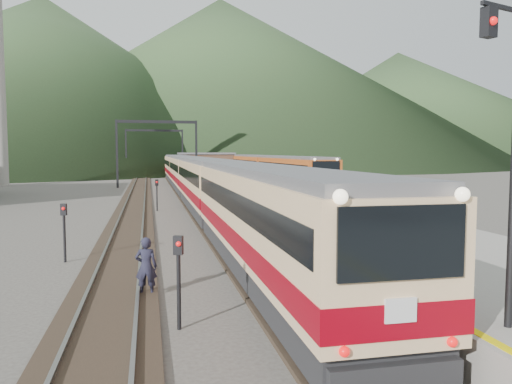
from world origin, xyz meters
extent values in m
cube|color=black|center=(0.00, 40.00, 0.06)|extent=(2.60, 200.00, 0.12)
cube|color=slate|center=(-0.72, 40.00, 0.16)|extent=(0.10, 200.00, 0.14)
cube|color=slate|center=(0.72, 40.00, 0.16)|extent=(0.10, 200.00, 0.14)
cube|color=black|center=(-5.00, 40.00, 0.06)|extent=(2.60, 200.00, 0.12)
cube|color=slate|center=(-5.72, 40.00, 0.16)|extent=(0.10, 200.00, 0.14)
cube|color=slate|center=(-4.28, 40.00, 0.16)|extent=(0.10, 200.00, 0.14)
cube|color=black|center=(11.50, 40.00, 0.06)|extent=(2.60, 200.00, 0.12)
cube|color=slate|center=(10.78, 40.00, 0.16)|extent=(0.10, 200.00, 0.14)
cube|color=slate|center=(12.22, 40.00, 0.16)|extent=(0.10, 200.00, 0.14)
cube|color=gray|center=(5.60, 38.00, 0.50)|extent=(8.00, 100.00, 1.00)
cube|color=black|center=(-7.50, 55.00, 4.00)|extent=(0.25, 0.25, 8.00)
cube|color=black|center=(1.80, 55.00, 4.00)|extent=(0.25, 0.25, 8.00)
cube|color=black|center=(-2.85, 55.00, 7.80)|extent=(9.30, 0.22, 0.35)
cube|color=black|center=(-7.50, 80.00, 4.00)|extent=(0.25, 0.25, 8.00)
cube|color=black|center=(1.80, 80.00, 4.00)|extent=(0.25, 0.25, 8.00)
cube|color=black|center=(-2.85, 80.00, 7.80)|extent=(9.30, 0.22, 0.35)
cube|color=#513728|center=(5.60, 78.00, 2.40)|extent=(9.00, 4.00, 2.80)
cube|color=slate|center=(5.60, 78.00, 3.95)|extent=(9.40, 4.40, 0.30)
cone|color=#314727|center=(-40.00, 190.00, 30.00)|extent=(180.00, 180.00, 60.00)
cone|color=#314727|center=(30.00, 230.00, 37.50)|extent=(220.00, 220.00, 75.00)
cone|color=#314727|center=(110.00, 210.00, 25.00)|extent=(160.00, 160.00, 50.00)
cube|color=#E3B985|center=(0.00, 10.40, 1.86)|extent=(2.68, 18.01, 3.27)
cube|color=#E3B985|center=(0.00, 28.91, 1.86)|extent=(2.68, 18.01, 3.27)
cube|color=#E3B985|center=(0.00, 47.41, 1.86)|extent=(2.68, 18.01, 3.27)
cube|color=#E3B985|center=(0.00, 65.92, 1.86)|extent=(2.68, 18.01, 3.27)
cube|color=#A64B1A|center=(11.50, 46.61, 2.13)|extent=(3.11, 20.90, 3.79)
cube|color=#A64B1A|center=(11.50, 68.01, 2.13)|extent=(3.11, 20.90, 3.79)
cube|color=black|center=(1.76, 1.83, 6.45)|extent=(0.29, 0.25, 0.50)
cylinder|color=black|center=(-3.25, 6.05, 1.00)|extent=(0.10, 0.10, 2.00)
cube|color=black|center=(-3.25, 6.05, 2.05)|extent=(0.26, 0.22, 0.45)
cylinder|color=black|center=(-3.35, 30.59, 1.00)|extent=(0.10, 0.10, 2.00)
cube|color=black|center=(-3.35, 30.59, 2.05)|extent=(0.24, 0.19, 0.45)
cylinder|color=black|center=(-7.13, 14.36, 1.00)|extent=(0.10, 0.10, 2.00)
cube|color=black|center=(-7.13, 14.36, 2.05)|extent=(0.24, 0.19, 0.45)
imported|color=#1E1E2F|center=(-4.03, 9.06, 0.88)|extent=(0.70, 0.51, 1.77)
camera|label=1|loc=(-3.92, -5.77, 4.27)|focal=35.00mm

